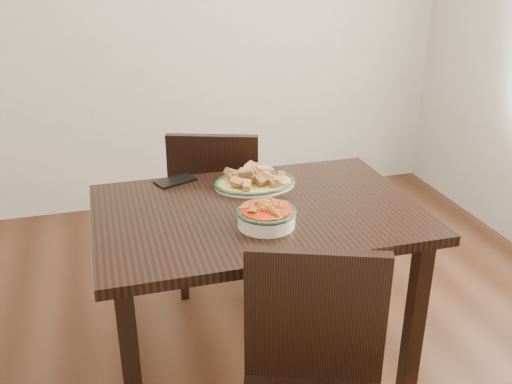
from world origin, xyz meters
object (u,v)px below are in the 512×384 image
object	(u,v)px
chair_far	(217,204)
fish_plate	(255,176)
dining_table	(257,230)
noodle_bowl	(266,214)
smartphone	(175,181)

from	to	relation	value
chair_far	fish_plate	size ratio (longest dim) A/B	2.63
dining_table	fish_plate	world-z (taller)	fish_plate
noodle_bowl	smartphone	size ratio (longest dim) A/B	1.32
chair_far	fish_plate	distance (m)	0.50
fish_plate	chair_far	bearing A→B (deg)	101.78
dining_table	fish_plate	size ratio (longest dim) A/B	3.64
dining_table	noodle_bowl	size ratio (longest dim) A/B	5.66
chair_far	smartphone	size ratio (longest dim) A/B	5.37
fish_plate	noodle_bowl	world-z (taller)	fish_plate
chair_far	fish_plate	world-z (taller)	chair_far
smartphone	dining_table	bearing A→B (deg)	-74.76
dining_table	chair_far	distance (m)	0.64
chair_far	noodle_bowl	xyz separation A→B (m)	(0.02, -0.76, 0.29)
dining_table	noodle_bowl	xyz separation A→B (m)	(-0.01, -0.15, 0.14)
dining_table	chair_far	xyz separation A→B (m)	(-0.03, 0.62, -0.16)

